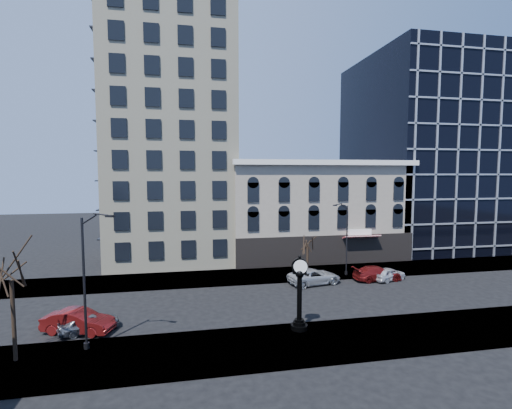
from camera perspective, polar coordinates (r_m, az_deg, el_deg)
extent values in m
plane|color=black|center=(32.21, -2.23, -14.98)|extent=(160.00, 160.00, 0.00)
cube|color=gray|center=(39.75, -4.00, -11.06)|extent=(160.00, 6.00, 0.12)
cube|color=gray|center=(24.90, 0.74, -20.97)|extent=(160.00, 6.00, 0.12)
cube|color=beige|center=(49.68, -12.81, 14.04)|extent=(15.00, 15.00, 38.00)
cube|color=gray|center=(49.10, 8.85, -1.01)|extent=(22.00, 10.00, 12.00)
cube|color=white|center=(44.03, 11.25, 6.38)|extent=(22.60, 0.80, 0.60)
cube|color=black|center=(45.06, 10.97, -6.96)|extent=(22.00, 0.30, 3.60)
cube|color=maroon|center=(45.91, 15.91, -4.81)|extent=(4.50, 1.18, 0.55)
cube|color=black|center=(62.80, 24.92, 7.15)|extent=(20.00, 20.00, 28.00)
cylinder|color=black|center=(27.22, 6.65, -18.18)|extent=(1.18, 1.18, 0.32)
cylinder|color=black|center=(27.11, 6.66, -17.66)|extent=(0.86, 0.86, 0.21)
cylinder|color=black|center=(27.04, 6.66, -17.28)|extent=(0.64, 0.64, 0.17)
cylinder|color=black|center=(26.47, 6.69, -14.01)|extent=(0.34, 0.34, 3.11)
sphere|color=black|center=(25.99, 6.73, -10.54)|extent=(0.60, 0.60, 0.60)
cube|color=black|center=(25.96, 6.73, -10.31)|extent=(0.99, 0.55, 0.27)
cylinder|color=black|center=(25.85, 6.74, -9.39)|extent=(1.17, 0.70, 1.11)
cylinder|color=white|center=(25.68, 6.87, -9.48)|extent=(0.90, 0.34, 0.94)
cylinder|color=white|center=(26.02, 6.62, -9.30)|extent=(0.90, 0.34, 0.94)
sphere|color=black|center=(25.70, 6.76, -8.00)|extent=(0.21, 0.21, 0.21)
cylinder|color=black|center=(25.26, -24.91, -11.05)|extent=(0.15, 0.15, 8.12)
cylinder|color=black|center=(26.54, -24.60, -19.13)|extent=(0.34, 0.34, 0.38)
cube|color=black|center=(23.42, -21.78, -1.67)|extent=(0.56, 0.40, 0.13)
cylinder|color=black|center=(40.58, 13.79, -5.39)|extent=(0.14, 0.14, 7.42)
cylinder|color=black|center=(41.34, 13.69, -10.22)|extent=(0.31, 0.31, 0.34)
cube|color=black|center=(38.87, 12.32, -0.10)|extent=(0.51, 0.37, 0.12)
cylinder|color=#2E2117|center=(26.19, -33.25, -14.70)|extent=(0.23, 0.23, 4.74)
cylinder|color=#2E2117|center=(39.93, 7.91, -8.65)|extent=(0.25, 0.25, 3.07)
imported|color=#595B60|center=(29.15, -24.32, -16.16)|extent=(4.24, 3.03, 1.34)
imported|color=maroon|center=(29.27, -25.65, -15.88)|extent=(5.05, 3.03, 1.57)
imported|color=#A5A8AD|center=(37.76, 8.95, -10.89)|extent=(5.65, 3.37, 1.47)
imported|color=maroon|center=(40.43, 18.14, -10.03)|extent=(5.05, 2.16, 1.45)
imported|color=silver|center=(40.83, 19.72, -10.02)|extent=(4.20, 2.87, 1.33)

